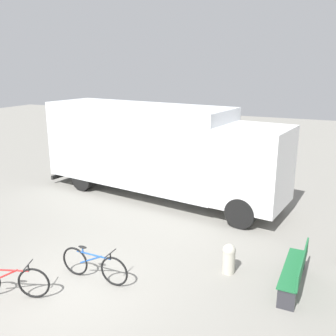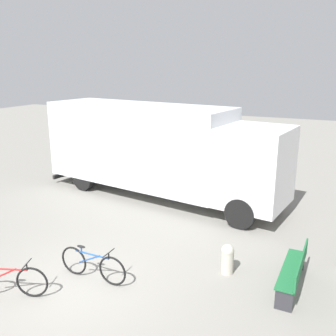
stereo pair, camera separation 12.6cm
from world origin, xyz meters
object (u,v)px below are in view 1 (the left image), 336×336
Objects in this scene: park_bench at (297,269)px; bicycle_middle at (94,265)px; bicycle_near at (9,281)px; bollard_near_bench at (229,257)px; delivery_truck at (156,148)px.

bicycle_middle is (-4.13, -1.53, -0.09)m from park_bench.
bicycle_near is 2.29× the size of bollard_near_bench.
delivery_truck is 5.77m from bollard_near_bench.
bollard_near_bench is at bearing -38.45° from delivery_truck.
park_bench is at bearing -0.07° from bollard_near_bench.
delivery_truck is 5.91m from bicycle_middle.
bicycle_middle is at bearing -69.80° from delivery_truck.
bicycle_middle is 3.06m from bollard_near_bench.
delivery_truck reaches higher than bollard_near_bench.
bicycle_middle is (1.18, -5.61, -1.45)m from delivery_truck.
park_bench is at bearing -29.18° from delivery_truck.
delivery_truck is 4.99× the size of park_bench.
bicycle_near is (-5.36, -2.77, -0.09)m from park_bench.
park_bench is 4.41m from bicycle_middle.
bicycle_near is at bearing -134.06° from bicycle_middle.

